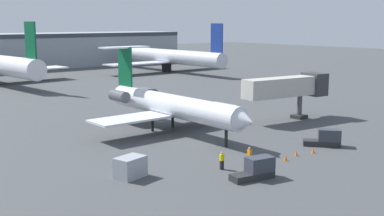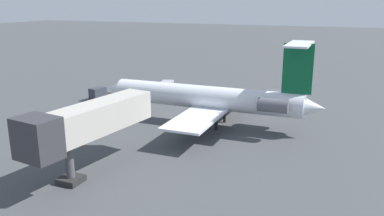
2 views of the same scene
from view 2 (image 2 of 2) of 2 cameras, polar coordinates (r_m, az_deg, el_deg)
name	(u,v)px [view 2 (image 2 of 2)]	position (r m, az deg, el deg)	size (l,w,h in m)	color
ground_plane	(167,117)	(51.39, -3.65, -1.30)	(400.00, 400.00, 0.10)	#424447
regional_jet	(212,97)	(47.07, 2.86, 1.57)	(20.44, 27.27, 10.19)	silver
jet_bridge	(83,124)	(34.22, -15.40, -2.20)	(13.74, 4.69, 6.32)	#B7B2A8
ground_crew_marshaller	(123,96)	(59.86, -9.88, 1.77)	(0.43, 0.31, 1.69)	black
ground_crew_loader	(108,100)	(57.53, -11.96, 1.12)	(0.31, 0.43, 1.69)	black
baggage_tug_lead	(47,122)	(49.12, -20.10, -1.93)	(3.66, 3.95, 1.90)	#262628
baggage_tug_trailing	(100,94)	(61.60, -13.17, 1.96)	(4.19, 2.11, 1.90)	#262628
cargo_container_uld	(167,87)	(64.83, -3.62, 3.07)	(2.94, 2.35, 1.86)	#999EA8
traffic_cone_near	(62,118)	(52.40, -18.22, -1.36)	(0.36, 0.36, 0.55)	orange
traffic_cone_mid	(84,109)	(55.71, -15.27, -0.17)	(0.36, 0.36, 0.55)	orange
traffic_cone_far	(76,114)	(53.74, -16.34, -0.81)	(0.36, 0.36, 0.55)	orange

